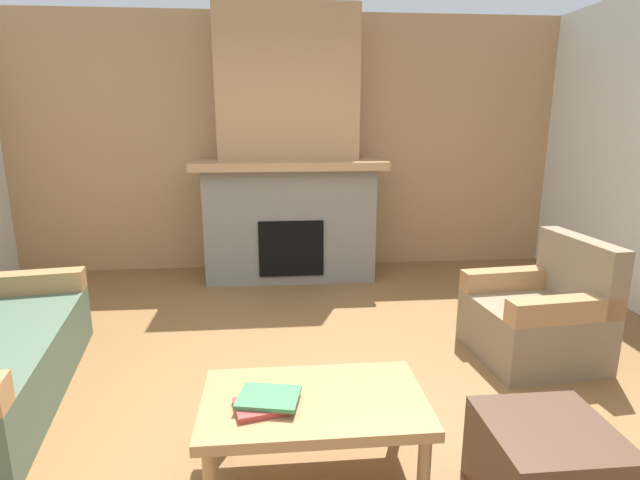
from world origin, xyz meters
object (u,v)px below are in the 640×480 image
fireplace (289,165)px  ottoman (545,468)px  armchair (540,317)px  coffee_table (314,408)px

fireplace → ottoman: fireplace is taller
fireplace → ottoman: 3.71m
fireplace → armchair: 2.81m
fireplace → ottoman: (0.96, -3.45, -0.96)m
fireplace → armchair: (1.67, -2.09, -0.87)m
armchair → ottoman: size_ratio=1.63×
coffee_table → fireplace: bearing=90.0°
fireplace → coffee_table: size_ratio=2.70×
coffee_table → ottoman: size_ratio=1.92×
armchair → coffee_table: bearing=-146.4°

